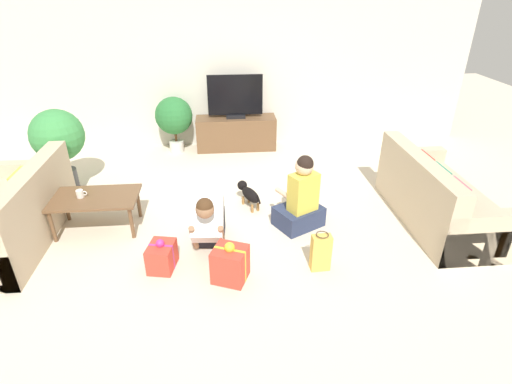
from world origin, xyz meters
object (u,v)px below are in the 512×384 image
at_px(tv_console, 236,133).
at_px(tv, 235,99).
at_px(gift_box_a, 230,264).
at_px(person_kneeling, 209,221).
at_px(sofa_right, 436,199).
at_px(potted_plant_back_left, 174,117).
at_px(person_sitting, 301,201).
at_px(gift_bag_a, 321,252).
at_px(coffee_table, 95,200).
at_px(gift_box_b, 162,256).
at_px(potted_plant_corner_left, 58,138).
at_px(mug, 80,194).
at_px(sofa_left, 14,217).
at_px(dog, 249,193).

height_order(tv_console, tv, tv).
bearing_deg(gift_box_a, person_kneeling, 110.12).
xyz_separation_m(sofa_right, potted_plant_back_left, (-3.29, 2.53, 0.31)).
bearing_deg(person_sitting, gift_bag_a, 65.29).
relative_size(coffee_table, person_sitting, 1.07).
xyz_separation_m(tv_console, gift_box_b, (-0.91, -3.21, -0.14)).
bearing_deg(potted_plant_back_left, gift_bag_a, -62.78).
bearing_deg(gift_bag_a, person_sitting, 93.88).
relative_size(potted_plant_corner_left, mug, 9.45).
xyz_separation_m(tv, person_sitting, (0.63, -2.56, -0.54)).
xyz_separation_m(tv_console, mug, (-1.88, -2.40, 0.19)).
relative_size(gift_box_b, gift_bag_a, 0.85).
height_order(potted_plant_corner_left, mug, potted_plant_corner_left).
height_order(coffee_table, tv_console, tv_console).
bearing_deg(coffee_table, person_kneeling, -20.64).
xyz_separation_m(sofa_left, coffee_table, (0.84, 0.16, 0.08)).
distance_m(potted_plant_corner_left, gift_bag_a, 3.79).
relative_size(sofa_left, dog, 3.55).
xyz_separation_m(gift_box_b, mug, (-0.97, 0.81, 0.33)).
bearing_deg(potted_plant_corner_left, tv_console, 28.10).
distance_m(coffee_table, person_kneeling, 1.40).
bearing_deg(tv, mug, -127.98).
bearing_deg(gift_bag_a, potted_plant_back_left, 117.22).
bearing_deg(potted_plant_back_left, gift_box_b, -87.90).
distance_m(person_sitting, mug, 2.52).
xyz_separation_m(potted_plant_back_left, dog, (1.09, -1.98, -0.42)).
relative_size(sofa_left, gift_bag_a, 4.34).
bearing_deg(dog, mug, -13.66).
height_order(dog, gift_bag_a, gift_bag_a).
bearing_deg(tv, sofa_left, -135.16).
height_order(tv, gift_box_b, tv).
xyz_separation_m(potted_plant_corner_left, person_kneeling, (2.00, -1.60, -0.42)).
bearing_deg(gift_box_b, sofa_left, 158.61).
bearing_deg(gift_box_a, person_sitting, 45.95).
height_order(dog, gift_box_b, gift_box_b).
xyz_separation_m(sofa_left, gift_box_a, (2.35, -0.89, -0.12)).
bearing_deg(person_sitting, person_kneeling, -11.15).
bearing_deg(mug, person_sitting, -3.67).
bearing_deg(gift_bag_a, gift_box_b, 174.15).
xyz_separation_m(potted_plant_corner_left, dog, (2.49, -0.73, -0.56)).
distance_m(tv_console, person_kneeling, 2.93).
distance_m(coffee_table, tv_console, 2.96).
relative_size(sofa_right, tv, 2.02).
bearing_deg(gift_box_b, person_sitting, 22.88).
relative_size(tv_console, gift_box_a, 3.16).
bearing_deg(sofa_left, tv, 134.84).
bearing_deg(person_kneeling, tv_console, 85.78).
xyz_separation_m(sofa_right, mug, (-4.14, 0.18, 0.17)).
bearing_deg(potted_plant_back_left, sofa_left, -121.72).
bearing_deg(potted_plant_back_left, tv, 2.80).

